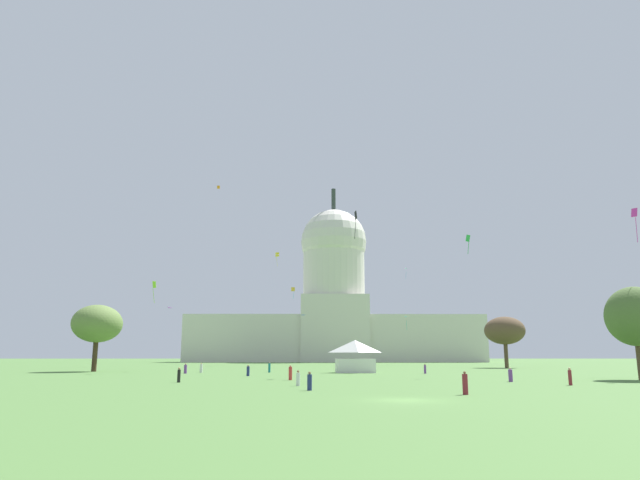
# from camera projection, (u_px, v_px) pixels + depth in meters

# --- Properties ---
(ground_plane) EXTENTS (800.00, 800.00, 0.00)m
(ground_plane) POSITION_uv_depth(u_px,v_px,m) (406.00, 400.00, 37.85)
(ground_plane) COLOR #4C7538
(capitol_building) EXTENTS (118.47, 27.83, 72.66)m
(capitol_building) POSITION_uv_depth(u_px,v_px,m) (334.00, 309.00, 234.65)
(capitol_building) COLOR beige
(capitol_building) RESTS_ON ground_plane
(event_tent) EXTENTS (6.92, 5.22, 5.37)m
(event_tent) POSITION_uv_depth(u_px,v_px,m) (355.00, 356.00, 95.83)
(event_tent) COLOR white
(event_tent) RESTS_ON ground_plane
(tree_west_mid) EXTENTS (10.58, 11.50, 11.86)m
(tree_west_mid) POSITION_uv_depth(u_px,v_px,m) (97.00, 324.00, 103.16)
(tree_west_mid) COLOR #42301E
(tree_west_mid) RESTS_ON ground_plane
(tree_east_far) EXTENTS (12.51, 12.35, 11.63)m
(tree_east_far) POSITION_uv_depth(u_px,v_px,m) (505.00, 331.00, 131.96)
(tree_east_far) COLOR brown
(tree_east_far) RESTS_ON ground_plane
(tree_east_near) EXTENTS (9.99, 10.09, 11.20)m
(tree_east_near) POSITION_uv_depth(u_px,v_px,m) (635.00, 317.00, 69.62)
(tree_east_near) COLOR brown
(tree_east_near) RESTS_ON ground_plane
(person_white_back_left) EXTENTS (0.52, 0.52, 1.60)m
(person_white_back_left) POSITION_uv_depth(u_px,v_px,m) (201.00, 368.00, 95.87)
(person_white_back_left) COLOR silver
(person_white_back_left) RESTS_ON ground_plane
(person_black_front_center) EXTENTS (0.46, 0.46, 1.60)m
(person_black_front_center) POSITION_uv_depth(u_px,v_px,m) (179.00, 375.00, 62.17)
(person_black_front_center) COLOR black
(person_black_front_center) RESTS_ON ground_plane
(person_white_front_left) EXTENTS (0.49, 0.49, 1.49)m
(person_white_front_left) POSITION_uv_depth(u_px,v_px,m) (298.00, 379.00, 55.42)
(person_white_front_left) COLOR silver
(person_white_front_left) RESTS_ON ground_plane
(person_purple_lawn_far_left) EXTENTS (0.63, 0.63, 1.60)m
(person_purple_lawn_far_left) POSITION_uv_depth(u_px,v_px,m) (185.00, 369.00, 91.21)
(person_purple_lawn_far_left) COLOR #703D93
(person_purple_lawn_far_left) RESTS_ON ground_plane
(person_teal_near_tree_west) EXTENTS (0.38, 0.38, 1.73)m
(person_teal_near_tree_west) POSITION_uv_depth(u_px,v_px,m) (269.00, 368.00, 96.66)
(person_teal_near_tree_west) COLOR #1E757A
(person_teal_near_tree_west) RESTS_ON ground_plane
(person_purple_edge_west) EXTENTS (0.49, 0.49, 1.54)m
(person_purple_edge_west) POSITION_uv_depth(u_px,v_px,m) (425.00, 369.00, 90.73)
(person_purple_edge_west) COLOR #703D93
(person_purple_edge_west) RESTS_ON ground_plane
(person_red_front_right) EXTENTS (0.51, 0.51, 1.76)m
(person_red_front_right) POSITION_uv_depth(u_px,v_px,m) (290.00, 373.00, 67.86)
(person_red_front_right) COLOR red
(person_red_front_right) RESTS_ON ground_plane
(person_purple_back_center) EXTENTS (0.63, 0.63, 1.56)m
(person_purple_back_center) POSITION_uv_depth(u_px,v_px,m) (510.00, 375.00, 63.68)
(person_purple_back_center) COLOR #703D93
(person_purple_back_center) RESTS_ON ground_plane
(person_maroon_edge_east) EXTENTS (0.38, 0.38, 1.72)m
(person_maroon_edge_east) POSITION_uv_depth(u_px,v_px,m) (570.00, 377.00, 56.42)
(person_maroon_edge_east) COLOR maroon
(person_maroon_edge_east) RESTS_ON ground_plane
(person_navy_mid_right) EXTENTS (0.55, 0.55, 1.55)m
(person_navy_mid_right) POSITION_uv_depth(u_px,v_px,m) (248.00, 371.00, 80.70)
(person_navy_mid_right) COLOR navy
(person_navy_mid_right) RESTS_ON ground_plane
(person_navy_near_tree_east) EXTENTS (0.49, 0.49, 1.56)m
(person_navy_near_tree_east) POSITION_uv_depth(u_px,v_px,m) (310.00, 382.00, 48.35)
(person_navy_near_tree_east) COLOR navy
(person_navy_near_tree_east) RESTS_ON ground_plane
(person_maroon_mid_center) EXTENTS (0.51, 0.51, 1.75)m
(person_maroon_mid_center) POSITION_uv_depth(u_px,v_px,m) (465.00, 384.00, 43.33)
(person_maroon_mid_center) COLOR maroon
(person_maroon_mid_center) RESTS_ON ground_plane
(kite_black_mid) EXTENTS (0.43, 0.95, 4.22)m
(kite_black_mid) POSITION_uv_depth(u_px,v_px,m) (356.00, 218.00, 84.46)
(kite_black_mid) COLOR black
(kite_violet_low) EXTENTS (0.85, 1.62, 0.21)m
(kite_violet_low) POSITION_uv_depth(u_px,v_px,m) (173.00, 310.00, 106.24)
(kite_violet_low) COLOR purple
(kite_magenta_mid) EXTENTS (0.71, 0.76, 4.62)m
(kite_magenta_mid) POSITION_uv_depth(u_px,v_px,m) (635.00, 217.00, 74.38)
(kite_magenta_mid) COLOR #D1339E
(kite_blue_low) EXTENTS (1.72, 0.96, 0.21)m
(kite_blue_low) POSITION_uv_depth(u_px,v_px,m) (303.00, 316.00, 185.46)
(kite_blue_low) COLOR blue
(kite_green_mid) EXTENTS (0.70, 0.31, 2.86)m
(kite_green_mid) POSITION_uv_depth(u_px,v_px,m) (468.00, 240.00, 83.13)
(kite_green_mid) COLOR green
(kite_yellow_mid) EXTENTS (1.24, 1.20, 4.07)m
(kite_yellow_mid) POSITION_uv_depth(u_px,v_px,m) (277.00, 255.00, 171.42)
(kite_yellow_mid) COLOR yellow
(kite_orange_high) EXTENTS (0.86, 0.43, 0.93)m
(kite_orange_high) POSITION_uv_depth(u_px,v_px,m) (218.00, 187.00, 165.66)
(kite_orange_high) COLOR orange
(kite_lime_low) EXTENTS (0.60, 0.61, 3.68)m
(kite_lime_low) POSITION_uv_depth(u_px,v_px,m) (154.00, 287.00, 96.27)
(kite_lime_low) COLOR #8CD133
(kite_turquoise_low) EXTENTS (1.36, 1.48, 3.80)m
(kite_turquoise_low) POSITION_uv_depth(u_px,v_px,m) (408.00, 319.00, 181.33)
(kite_turquoise_low) COLOR teal
(kite_gold_mid) EXTENTS (1.07, 0.32, 3.51)m
(kite_gold_mid) POSITION_uv_depth(u_px,v_px,m) (293.00, 290.00, 167.73)
(kite_gold_mid) COLOR gold
(kite_cyan_mid) EXTENTS (0.85, 1.52, 3.39)m
(kite_cyan_mid) POSITION_uv_depth(u_px,v_px,m) (407.00, 270.00, 201.28)
(kite_cyan_mid) COLOR #33BCDB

